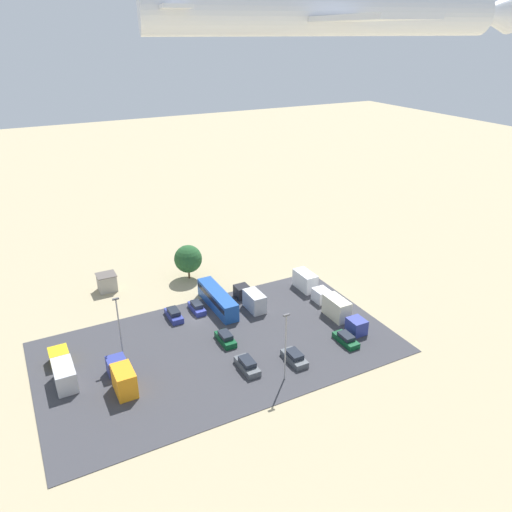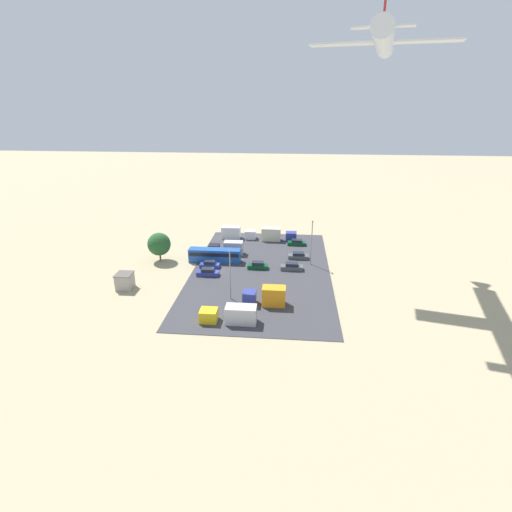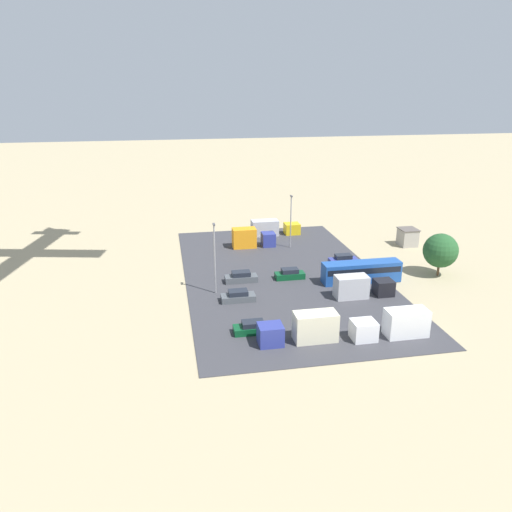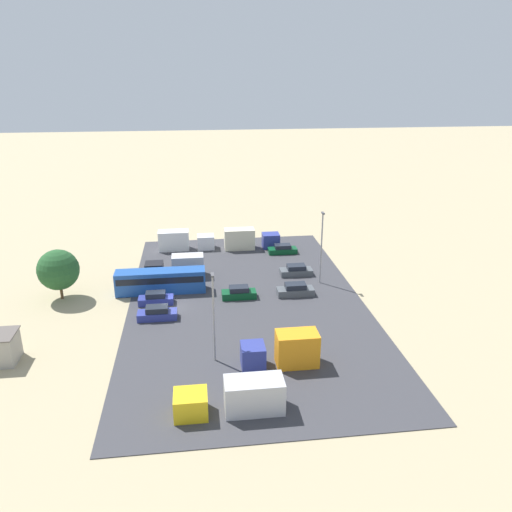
% 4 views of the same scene
% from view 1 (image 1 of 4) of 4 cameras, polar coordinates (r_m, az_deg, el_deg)
% --- Properties ---
extents(ground_plane, '(400.00, 400.00, 0.00)m').
position_cam_1_polar(ground_plane, '(82.52, -6.82, -7.08)').
color(ground_plane, tan).
extents(parking_lot_surface, '(51.48, 29.36, 0.08)m').
position_cam_1_polar(parking_lot_surface, '(75.23, -4.18, -10.38)').
color(parking_lot_surface, '#38383D').
rests_on(parking_lot_surface, ground).
extents(shed_building, '(3.35, 3.12, 3.15)m').
position_cam_1_polar(shed_building, '(93.49, -16.67, -2.89)').
color(shed_building, '#9E998E').
rests_on(shed_building, ground).
extents(bus, '(2.57, 11.66, 3.03)m').
position_cam_1_polar(bus, '(84.31, -4.43, -4.88)').
color(bus, '#1E4C9E').
rests_on(bus, ground).
extents(parked_car_0, '(1.70, 4.33, 1.58)m').
position_cam_1_polar(parked_car_0, '(84.04, -6.78, -5.86)').
color(parked_car_0, navy).
rests_on(parked_car_0, ground).
extents(parked_car_1, '(1.84, 4.62, 1.59)m').
position_cam_1_polar(parked_car_1, '(82.58, -9.37, -6.62)').
color(parked_car_1, navy).
rests_on(parked_car_1, ground).
extents(parked_car_2, '(1.81, 4.40, 1.56)m').
position_cam_1_polar(parked_car_2, '(75.90, -3.50, -9.37)').
color(parked_car_2, '#0C4723').
rests_on(parked_car_2, ground).
extents(parked_car_3, '(1.97, 4.59, 1.52)m').
position_cam_1_polar(parked_car_3, '(72.09, 4.41, -11.48)').
color(parked_car_3, '#4C5156').
rests_on(parked_car_3, ground).
extents(parked_car_4, '(1.86, 4.57, 1.46)m').
position_cam_1_polar(parked_car_4, '(76.86, 10.24, -9.33)').
color(parked_car_4, '#0C4723').
rests_on(parked_car_4, ground).
extents(parked_car_5, '(1.90, 4.78, 1.60)m').
position_cam_1_polar(parked_car_5, '(70.41, -1.00, -12.36)').
color(parked_car_5, '#4C5156').
rests_on(parked_car_5, ground).
extents(parked_truck_0, '(2.50, 7.62, 3.46)m').
position_cam_1_polar(parked_truck_0, '(69.21, -15.06, -13.15)').
color(parked_truck_0, navy).
rests_on(parked_truck_0, ground).
extents(parked_truck_1, '(2.59, 9.38, 2.96)m').
position_cam_1_polar(parked_truck_1, '(73.15, -21.19, -12.04)').
color(parked_truck_1, gold).
rests_on(parked_truck_1, ground).
extents(parked_truck_2, '(2.42, 9.00, 3.19)m').
position_cam_1_polar(parked_truck_2, '(89.36, 6.13, -3.27)').
color(parked_truck_2, silver).
rests_on(parked_truck_2, ground).
extents(parked_truck_3, '(2.41, 9.04, 3.36)m').
position_cam_1_polar(parked_truck_3, '(81.41, 9.81, -6.43)').
color(parked_truck_3, navy).
rests_on(parked_truck_3, ground).
extents(parked_truck_4, '(2.36, 8.20, 3.09)m').
position_cam_1_polar(parked_truck_4, '(84.57, -0.59, -4.87)').
color(parked_truck_4, black).
rests_on(parked_truck_4, ground).
extents(tree_near_shed, '(5.19, 5.19, 6.59)m').
position_cam_1_polar(tree_near_shed, '(93.66, -7.77, -0.33)').
color(tree_near_shed, brown).
rests_on(tree_near_shed, ground).
extents(light_pole_lot_centre, '(0.90, 0.28, 9.44)m').
position_cam_1_polar(light_pole_lot_centre, '(73.03, -15.38, -7.61)').
color(light_pole_lot_centre, gray).
rests_on(light_pole_lot_centre, ground).
extents(light_pole_lot_edge, '(0.90, 0.28, 10.05)m').
position_cam_1_polar(light_pole_lot_edge, '(66.05, 3.39, -10.08)').
color(light_pole_lot_edge, gray).
rests_on(light_pole_lot_edge, ground).
extents(airplane, '(31.53, 26.01, 7.74)m').
position_cam_1_polar(airplane, '(44.23, 9.53, 25.75)').
color(airplane, silver).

